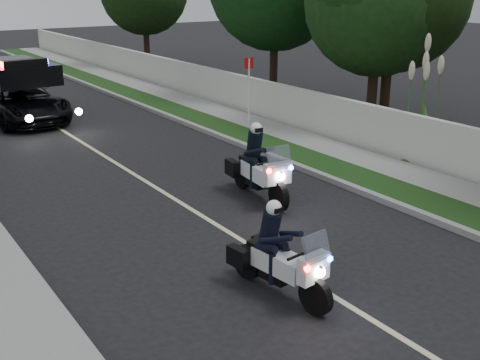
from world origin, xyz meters
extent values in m
plane|color=black|center=(0.00, 0.00, 0.00)|extent=(120.00, 120.00, 0.00)
cube|color=gray|center=(4.10, 10.00, 0.07)|extent=(0.20, 60.00, 0.15)
cube|color=#193814|center=(4.80, 10.00, 0.08)|extent=(1.20, 60.00, 0.16)
cube|color=gray|center=(6.10, 10.00, 0.08)|extent=(1.40, 60.00, 0.16)
cube|color=beige|center=(7.10, 10.00, 0.75)|extent=(0.22, 60.00, 1.50)
cube|color=#BFB78C|center=(0.00, 10.00, 0.00)|extent=(0.12, 50.00, 0.01)
imported|color=black|center=(-0.78, 15.93, 0.00)|extent=(2.90, 5.53, 2.60)
camera|label=1|loc=(-6.39, -7.23, 5.17)|focal=44.48mm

